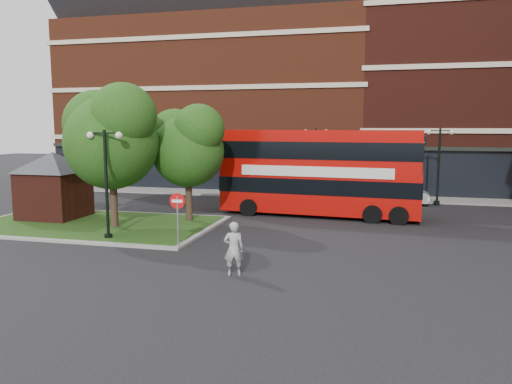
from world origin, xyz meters
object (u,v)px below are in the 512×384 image
(bus, at_px, (319,167))
(car_white, at_px, (397,193))
(woman, at_px, (234,249))
(car_silver, at_px, (299,191))

(bus, xyz_separation_m, car_white, (4.48, 5.71, -2.13))
(woman, bearing_deg, car_white, -124.74)
(car_silver, height_order, car_white, car_white)
(woman, distance_m, car_silver, 18.01)
(woman, height_order, car_white, woman)
(bus, relative_size, car_white, 2.71)
(car_silver, distance_m, car_white, 6.57)
(woman, relative_size, car_white, 0.45)
(bus, distance_m, woman, 12.52)
(woman, bearing_deg, bus, -113.21)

